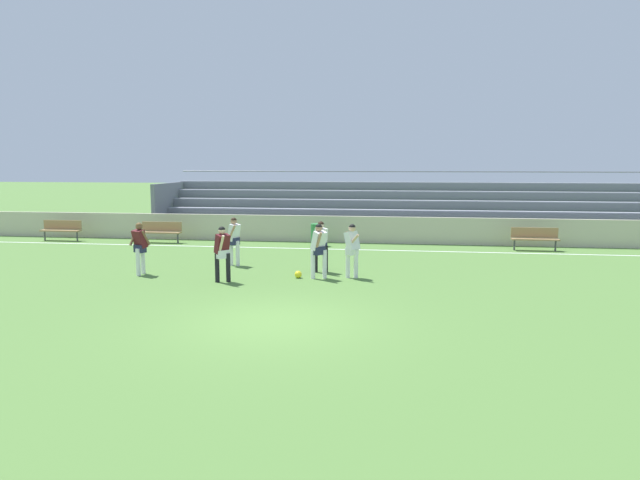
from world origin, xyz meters
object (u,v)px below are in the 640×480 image
object	(u,v)px
bench_near_bin	(61,228)
player_white_trailing_run	(321,242)
player_dark_challenging	(222,249)
player_white_deep_cover	(352,246)
bleacher_stand	(427,208)
player_white_dropping_back	(319,246)
bench_near_wall_gap	(535,237)
bench_far_left	(161,230)
soccer_ball	(298,274)
player_dark_wide_left	(140,244)
trash_bin	(317,235)
player_white_on_ball	(234,237)

from	to	relation	value
bench_near_bin	player_white_trailing_run	xyz separation A→B (m)	(12.48, -5.68, 0.42)
bench_near_bin	player_dark_challenging	bearing A→B (deg)	-37.51
player_white_deep_cover	player_dark_challenging	world-z (taller)	player_white_deep_cover
bleacher_stand	player_white_trailing_run	distance (m)	10.20
bench_near_bin	player_white_dropping_back	size ratio (longest dim) A/B	1.09
bench_near_wall_gap	bench_far_left	world-z (taller)	same
bleacher_stand	player_white_dropping_back	size ratio (longest dim) A/B	15.42
bleacher_stand	bench_near_wall_gap	bearing A→B (deg)	-43.30
player_white_trailing_run	player_dark_challenging	xyz separation A→B (m)	(-2.62, -1.90, 0.01)
player_white_dropping_back	soccer_ball	distance (m)	1.08
player_white_deep_cover	player_dark_wide_left	distance (m)	6.55
bench_near_bin	player_dark_wide_left	xyz separation A→B (m)	(7.00, -6.87, 0.42)
bench_near_wall_gap	trash_bin	world-z (taller)	trash_bin
bench_far_left	player_dark_challenging	world-z (taller)	player_dark_challenging
bench_far_left	player_white_deep_cover	world-z (taller)	player_white_deep_cover
player_white_on_ball	player_dark_challenging	distance (m)	2.67
trash_bin	bench_near_bin	bearing A→B (deg)	-179.74
player_white_trailing_run	bench_near_wall_gap	bearing A→B (deg)	36.22
player_white_deep_cover	bench_near_wall_gap	bearing A→B (deg)	43.91
bench_near_wall_gap	trash_bin	bearing A→B (deg)	179.65
player_white_on_ball	player_white_trailing_run	bearing A→B (deg)	-13.57
player_white_dropping_back	player_white_trailing_run	world-z (taller)	player_white_dropping_back
bench_near_wall_gap	player_white_deep_cover	world-z (taller)	player_white_deep_cover
trash_bin	player_white_on_ball	distance (m)	5.44
trash_bin	player_white_trailing_run	xyz separation A→B (m)	(0.95, -5.73, 0.50)
bench_near_wall_gap	bench_near_bin	world-z (taller)	same
player_dark_wide_left	player_white_trailing_run	bearing A→B (deg)	12.33
bleacher_stand	player_dark_challenging	size ratio (longest dim) A/B	15.62
bench_far_left	trash_bin	size ratio (longest dim) A/B	1.96
player_dark_wide_left	soccer_ball	bearing A→B (deg)	2.20
trash_bin	player_white_deep_cover	distance (m)	6.82
player_white_dropping_back	soccer_ball	world-z (taller)	player_white_dropping_back
player_white_dropping_back	soccer_ball	xyz separation A→B (m)	(-0.63, -0.02, -0.87)
trash_bin	player_white_trailing_run	bearing A→B (deg)	-80.54
trash_bin	player_dark_wide_left	bearing A→B (deg)	-123.18
player_white_dropping_back	bench_near_bin	bearing A→B (deg)	152.04
player_dark_challenging	soccer_ball	xyz separation A→B (m)	(2.07, 0.89, -0.86)
bench_far_left	soccer_ball	size ratio (longest dim) A/B	8.18
player_white_deep_cover	bleacher_stand	bearing A→B (deg)	75.64
player_white_deep_cover	player_dark_wide_left	xyz separation A→B (m)	(-6.54, -0.43, -0.01)
player_dark_challenging	bench_near_wall_gap	bearing A→B (deg)	36.14
player_dark_wide_left	player_white_dropping_back	bearing A→B (deg)	2.12
bleacher_stand	player_white_deep_cover	xyz separation A→B (m)	(-2.63, -10.27, -0.35)
bench_near_wall_gap	player_white_on_ball	world-z (taller)	player_white_on_ball
bench_near_wall_gap	trash_bin	distance (m)	8.70
bench_far_left	soccer_ball	world-z (taller)	bench_far_left
bench_near_wall_gap	player_white_trailing_run	bearing A→B (deg)	-143.78
bench_far_left	player_white_on_ball	size ratio (longest dim) A/B	1.10
trash_bin	bleacher_stand	bearing A→B (deg)	39.14
player_white_on_ball	player_dark_wide_left	bearing A→B (deg)	-141.48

